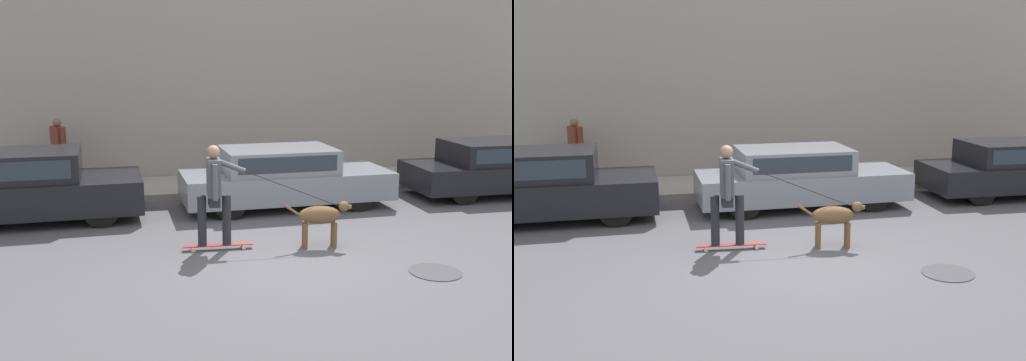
% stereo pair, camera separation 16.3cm
% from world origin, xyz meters
% --- Properties ---
extents(ground_plane, '(36.00, 36.00, 0.00)m').
position_xyz_m(ground_plane, '(0.00, 0.00, 0.00)').
color(ground_plane, '#545459').
extents(back_wall, '(32.00, 0.30, 5.00)m').
position_xyz_m(back_wall, '(0.00, 6.65, 2.50)').
color(back_wall, '#9E998E').
rests_on(back_wall, ground_plane).
extents(sidewalk_curb, '(30.00, 2.06, 0.15)m').
position_xyz_m(sidewalk_curb, '(0.00, 5.46, 0.07)').
color(sidewalk_curb, '#A39E93').
rests_on(sidewalk_curb, ground_plane).
extents(parked_car_0, '(4.19, 1.83, 1.37)m').
position_xyz_m(parked_car_0, '(-4.25, 3.38, 0.66)').
color(parked_car_0, black).
rests_on(parked_car_0, ground_plane).
extents(parked_car_1, '(4.37, 1.74, 1.25)m').
position_xyz_m(parked_car_1, '(0.81, 3.38, 0.62)').
color(parked_car_1, black).
rests_on(parked_car_1, ground_plane).
extents(parked_car_2, '(4.37, 1.71, 1.24)m').
position_xyz_m(parked_car_2, '(5.93, 3.38, 0.61)').
color(parked_car_2, black).
rests_on(parked_car_2, ground_plane).
extents(dog, '(1.12, 0.38, 0.77)m').
position_xyz_m(dog, '(0.68, 0.61, 0.53)').
color(dog, brown).
rests_on(dog, ground_plane).
extents(skateboarder, '(2.64, 0.60, 1.73)m').
position_xyz_m(skateboarder, '(-1.05, 0.85, 0.99)').
color(skateboarder, beige).
rests_on(skateboarder, ground_plane).
extents(pedestrian_with_bag, '(0.42, 0.63, 1.57)m').
position_xyz_m(pedestrian_with_bag, '(-3.88, 5.89, 1.01)').
color(pedestrian_with_bag, '#3D4760').
rests_on(pedestrian_with_bag, sidewalk_curb).
extents(manhole_cover, '(0.76, 0.76, 0.01)m').
position_xyz_m(manhole_cover, '(1.93, -0.91, 0.01)').
color(manhole_cover, '#38383D').
rests_on(manhole_cover, ground_plane).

